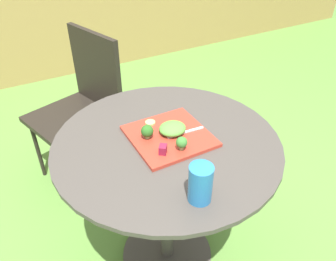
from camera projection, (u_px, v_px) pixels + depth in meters
name	position (u px, v px, depth m)	size (l,w,h in m)	color
ground_plane	(167.00, 256.00, 1.70)	(12.00, 12.00, 0.00)	#568438
patio_table	(167.00, 192.00, 1.43)	(0.87, 0.87, 0.74)	#423D38
patio_chair	(84.00, 99.00, 1.94)	(0.55, 0.55, 0.90)	black
salad_plate	(169.00, 136.00, 1.28)	(0.29, 0.29, 0.01)	#AD3323
drinking_glass	(200.00, 185.00, 1.00)	(0.07, 0.07, 0.13)	#236BA8
fork	(182.00, 133.00, 1.28)	(0.15, 0.03, 0.00)	silver
lettuce_mound	(172.00, 129.00, 1.27)	(0.10, 0.10, 0.04)	#519338
broccoli_floret_0	(182.00, 143.00, 1.18)	(0.04, 0.04, 0.05)	#99B770
broccoli_floret_1	(147.00, 131.00, 1.24)	(0.05, 0.05, 0.06)	#99B770
cucumber_slice_0	(150.00, 123.00, 1.33)	(0.04, 0.04, 0.01)	#8EB766
beet_chunk_0	(163.00, 149.00, 1.18)	(0.03, 0.03, 0.03)	maroon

